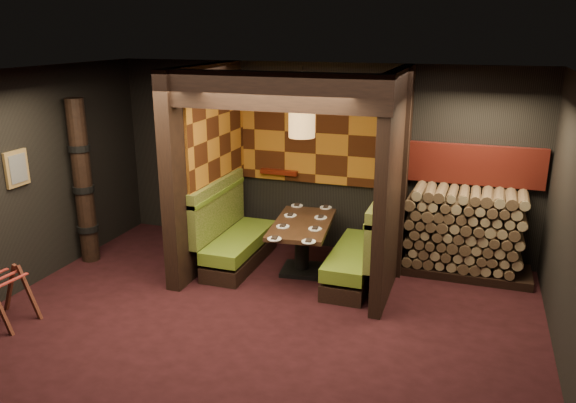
{
  "coord_description": "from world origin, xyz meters",
  "views": [
    {
      "loc": [
        2.24,
        -5.33,
        3.3
      ],
      "look_at": [
        0.0,
        1.3,
        1.15
      ],
      "focal_mm": 35.0,
      "sensor_mm": 36.0,
      "label": 1
    }
  ],
  "objects_px": {
    "pendant_lamp": "(302,120)",
    "booth_bench_left": "(233,238)",
    "dining_table": "(302,238)",
    "totem_column": "(83,183)",
    "luggage_rack": "(5,295)",
    "firewood_stack": "(469,233)",
    "booth_bench_right": "(362,254)"
  },
  "relations": [
    {
      "from": "luggage_rack",
      "to": "firewood_stack",
      "type": "relative_size",
      "value": 0.4
    },
    {
      "from": "pendant_lamp",
      "to": "firewood_stack",
      "type": "bearing_deg",
      "value": 17.89
    },
    {
      "from": "booth_bench_right",
      "to": "firewood_stack",
      "type": "height_order",
      "value": "firewood_stack"
    },
    {
      "from": "pendant_lamp",
      "to": "luggage_rack",
      "type": "distance_m",
      "value": 4.16
    },
    {
      "from": "booth_bench_right",
      "to": "booth_bench_left",
      "type": "bearing_deg",
      "value": 180.0
    },
    {
      "from": "dining_table",
      "to": "luggage_rack",
      "type": "bearing_deg",
      "value": -138.98
    },
    {
      "from": "booth_bench_right",
      "to": "totem_column",
      "type": "xyz_separation_m",
      "value": [
        -3.98,
        -0.55,
        0.79
      ]
    },
    {
      "from": "firewood_stack",
      "to": "dining_table",
      "type": "bearing_deg",
      "value": -163.3
    },
    {
      "from": "luggage_rack",
      "to": "firewood_stack",
      "type": "height_order",
      "value": "firewood_stack"
    },
    {
      "from": "dining_table",
      "to": "luggage_rack",
      "type": "distance_m",
      "value": 3.78
    },
    {
      "from": "luggage_rack",
      "to": "totem_column",
      "type": "xyz_separation_m",
      "value": [
        -0.28,
        1.89,
        0.84
      ]
    },
    {
      "from": "pendant_lamp",
      "to": "firewood_stack",
      "type": "xyz_separation_m",
      "value": [
        2.21,
        0.71,
        -1.56
      ]
    },
    {
      "from": "booth_bench_right",
      "to": "pendant_lamp",
      "type": "height_order",
      "value": "pendant_lamp"
    },
    {
      "from": "booth_bench_left",
      "to": "luggage_rack",
      "type": "distance_m",
      "value": 3.04
    },
    {
      "from": "booth_bench_left",
      "to": "firewood_stack",
      "type": "relative_size",
      "value": 0.92
    },
    {
      "from": "booth_bench_left",
      "to": "luggage_rack",
      "type": "bearing_deg",
      "value": -126.56
    },
    {
      "from": "dining_table",
      "to": "pendant_lamp",
      "type": "xyz_separation_m",
      "value": [
        0.0,
        -0.05,
        1.66
      ]
    },
    {
      "from": "luggage_rack",
      "to": "firewood_stack",
      "type": "distance_m",
      "value": 5.96
    },
    {
      "from": "booth_bench_left",
      "to": "firewood_stack",
      "type": "xyz_separation_m",
      "value": [
        3.25,
        0.7,
        0.21
      ]
    },
    {
      "from": "totem_column",
      "to": "firewood_stack",
      "type": "height_order",
      "value": "totem_column"
    },
    {
      "from": "totem_column",
      "to": "firewood_stack",
      "type": "relative_size",
      "value": 1.39
    },
    {
      "from": "dining_table",
      "to": "firewood_stack",
      "type": "bearing_deg",
      "value": 16.7
    },
    {
      "from": "pendant_lamp",
      "to": "booth_bench_left",
      "type": "bearing_deg",
      "value": 179.31
    },
    {
      "from": "booth_bench_left",
      "to": "totem_column",
      "type": "height_order",
      "value": "totem_column"
    },
    {
      "from": "totem_column",
      "to": "luggage_rack",
      "type": "bearing_deg",
      "value": -81.57
    },
    {
      "from": "pendant_lamp",
      "to": "firewood_stack",
      "type": "distance_m",
      "value": 2.79
    },
    {
      "from": "booth_bench_right",
      "to": "dining_table",
      "type": "bearing_deg",
      "value": 177.49
    },
    {
      "from": "dining_table",
      "to": "firewood_stack",
      "type": "distance_m",
      "value": 2.31
    },
    {
      "from": "pendant_lamp",
      "to": "dining_table",
      "type": "bearing_deg",
      "value": 90.0
    },
    {
      "from": "firewood_stack",
      "to": "booth_bench_left",
      "type": "bearing_deg",
      "value": -167.83
    },
    {
      "from": "booth_bench_left",
      "to": "dining_table",
      "type": "xyz_separation_m",
      "value": [
        1.04,
        0.04,
        0.11
      ]
    },
    {
      "from": "booth_bench_left",
      "to": "pendant_lamp",
      "type": "distance_m",
      "value": 2.05
    }
  ]
}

